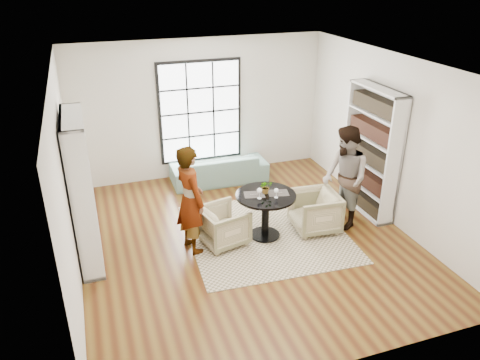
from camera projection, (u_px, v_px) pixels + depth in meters
name	position (u px, v px, depth m)	size (l,w,h in m)	color
ground	(246.00, 239.00, 8.14)	(6.00, 6.00, 0.00)	brown
room_shell	(236.00, 161.00, 8.07)	(6.00, 6.01, 6.00)	silver
rug	(266.00, 233.00, 8.32)	(2.71, 2.71, 0.01)	#C4B193
pedestal_table	(266.00, 206.00, 7.99)	(1.03, 1.03, 0.82)	black
sofa	(219.00, 168.00, 10.19)	(2.06, 0.80, 0.60)	gray
armchair_left	(223.00, 226.00, 7.90)	(0.72, 0.74, 0.67)	tan
armchair_right	(315.00, 211.00, 8.30)	(0.77, 0.79, 0.72)	#C2B68A
person_left	(190.00, 200.00, 7.49)	(0.67, 0.44, 1.84)	gray
person_right	(345.00, 178.00, 8.22)	(0.91, 0.71, 1.86)	gray
placemat_left	(254.00, 195.00, 7.88)	(0.34, 0.26, 0.01)	#272522
placemat_right	(278.00, 193.00, 7.93)	(0.34, 0.26, 0.01)	#272522
cutlery_left	(254.00, 194.00, 7.87)	(0.14, 0.22, 0.01)	silver
cutlery_right	(278.00, 193.00, 7.93)	(0.14, 0.22, 0.01)	silver
wine_glass_left	(260.00, 191.00, 7.70)	(0.09, 0.09, 0.19)	silver
wine_glass_right	(276.00, 191.00, 7.73)	(0.08, 0.08, 0.17)	silver
flower_centerpiece	(266.00, 187.00, 7.89)	(0.21, 0.18, 0.23)	gray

